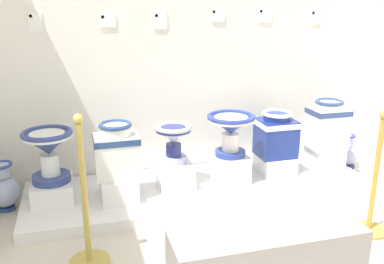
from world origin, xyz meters
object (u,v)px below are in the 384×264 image
object	(u,v)px
antique_toilet_central_ornate	(327,123)
info_placard_fifth	(265,15)
plinth_block_broad_patterned	(119,186)
antique_toilet_squat_floral	(276,133)
museum_bench	(266,260)
antique_toilet_rightmost	(173,137)
decorative_vase_companion	(4,189)
plinth_block_tall_cobalt	(53,190)
plinth_block_squat_floral	(274,164)
plinth_block_central_ornate	(324,157)
info_placard_first	(36,22)
stanchion_post_near_right	(372,200)
info_placard_sixth	(316,17)
decorative_vase_spare	(347,154)
info_placard_second	(108,21)
stanchion_post_near_left	(87,224)
antique_toilet_broad_patterned	(117,150)
antique_toilet_slender_white	(231,127)
plinth_block_rightmost	(174,173)
info_placard_fourth	(218,15)
antique_toilet_tall_cobalt	(48,147)
info_placard_third	(161,21)
plinth_block_slender_white	(230,168)

from	to	relation	value
antique_toilet_central_ornate	info_placard_fifth	world-z (taller)	info_placard_fifth
plinth_block_broad_patterned	antique_toilet_squat_floral	xyz separation A→B (m)	(1.50, 0.16, 0.29)
info_placard_fifth	museum_bench	world-z (taller)	info_placard_fifth
antique_toilet_rightmost	decorative_vase_companion	world-z (taller)	antique_toilet_rightmost
plinth_block_tall_cobalt	plinth_block_broad_patterned	bearing A→B (deg)	-10.22
plinth_block_squat_floral	plinth_block_central_ornate	size ratio (longest dim) A/B	1.17
plinth_block_squat_floral	decorative_vase_companion	world-z (taller)	decorative_vase_companion
info_placard_fifth	museum_bench	distance (m)	2.44
info_placard_first	plinth_block_tall_cobalt	bearing A→B (deg)	-86.25
antique_toilet_rightmost	stanchion_post_near_right	distance (m)	1.66
info_placard_first	info_placard_sixth	xyz separation A→B (m)	(2.61, -0.00, 0.01)
plinth_block_broad_patterned	decorative_vase_spare	bearing A→B (deg)	7.08
plinth_block_broad_patterned	museum_bench	size ratio (longest dim) A/B	0.34
info_placard_second	stanchion_post_near_right	bearing A→B (deg)	-39.97
stanchion_post_near_left	plinth_block_squat_floral	bearing A→B (deg)	27.53
antique_toilet_broad_patterned	antique_toilet_central_ornate	bearing A→B (deg)	4.43
antique_toilet_broad_patterned	antique_toilet_slender_white	size ratio (longest dim) A/B	1.08
plinth_block_squat_floral	decorative_vase_companion	distance (m)	2.42
antique_toilet_slender_white	info_placard_sixth	bearing A→B (deg)	24.89
info_placard_sixth	plinth_block_central_ornate	bearing A→B (deg)	-92.53
antique_toilet_broad_patterned	plinth_block_rightmost	bearing A→B (deg)	14.35
info_placard_fifth	info_placard_sixth	size ratio (longest dim) A/B	1.07
info_placard_fourth	stanchion_post_near_right	size ratio (longest dim) A/B	0.13
antique_toilet_tall_cobalt	info_placard_third	size ratio (longest dim) A/B	2.91
plinth_block_rightmost	plinth_block_central_ornate	size ratio (longest dim) A/B	1.24
info_placard_third	stanchion_post_near_left	xyz separation A→B (m)	(-0.78, -1.33, -1.21)
plinth_block_rightmost	info_placard_sixth	size ratio (longest dim) A/B	3.05
antique_toilet_squat_floral	antique_toilet_central_ornate	distance (m)	0.54
antique_toilet_central_ornate	decorative_vase_spare	world-z (taller)	antique_toilet_central_ornate
info_placard_first	info_placard_second	xyz separation A→B (m)	(0.59, -0.00, 0.00)
antique_toilet_broad_patterned	antique_toilet_slender_white	world-z (taller)	antique_toilet_broad_patterned
antique_toilet_rightmost	plinth_block_slender_white	size ratio (longest dim) A/B	1.14
info_placard_first	info_placard_sixth	world-z (taller)	info_placard_first
stanchion_post_near_left	plinth_block_central_ornate	bearing A→B (deg)	21.72
info_placard_third	museum_bench	bearing A→B (deg)	-82.87
info_placard_fifth	decorative_vase_companion	bearing A→B (deg)	-171.83
info_placard_first	info_placard_third	world-z (taller)	info_placard_first
antique_toilet_tall_cobalt	plinth_block_squat_floral	xyz separation A→B (m)	(2.03, 0.07, -0.38)
plinth_block_slender_white	info_placard_sixth	world-z (taller)	info_placard_sixth
info_placard_first	info_placard_sixth	bearing A→B (deg)	-0.00
plinth_block_central_ornate	stanchion_post_near_left	distance (m)	2.50
plinth_block_rightmost	antique_toilet_squat_floral	world-z (taller)	antique_toilet_squat_floral
antique_toilet_squat_floral	plinth_block_squat_floral	bearing A→B (deg)	0.00
plinth_block_rightmost	info_placard_fourth	distance (m)	1.51
antique_toilet_squat_floral	decorative_vase_spare	xyz separation A→B (m)	(0.90, 0.13, -0.34)
antique_toilet_rightmost	info_placard_third	distance (m)	1.05
info_placard_third	info_placard_first	bearing A→B (deg)	-180.00
plinth_block_tall_cobalt	antique_toilet_broad_patterned	xyz separation A→B (m)	(0.53, -0.10, 0.34)
stanchion_post_near_left	museum_bench	bearing A→B (deg)	-28.51
info_placard_fifth	antique_toilet_squat_floral	bearing A→B (deg)	-91.75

